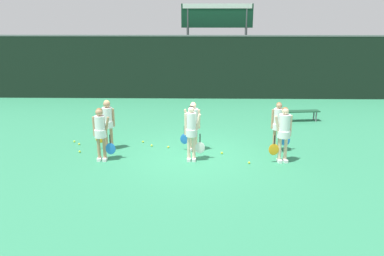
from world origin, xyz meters
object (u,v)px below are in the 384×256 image
object	(u,v)px
player_1	(192,129)
tennis_ball_0	(79,144)
bench_courtside	(300,112)
player_4	(193,123)
tennis_ball_3	(222,153)
scoreboard	(217,24)
tennis_ball_2	(152,145)
tennis_ball_7	(97,140)
tennis_ball_1	(80,152)
tennis_ball_8	(249,163)
player_2	(284,130)
player_5	(278,123)
player_0	(101,130)
tennis_ball_4	(143,142)
player_3	(107,120)
tennis_ball_5	(74,141)
tennis_ball_6	(168,147)

from	to	relation	value
player_1	tennis_ball_0	bearing A→B (deg)	161.40
bench_courtside	player_4	size ratio (longest dim) A/B	1.03
tennis_ball_0	tennis_ball_3	distance (m)	4.97
scoreboard	player_1	world-z (taller)	scoreboard
tennis_ball_2	tennis_ball_7	xyz separation A→B (m)	(-2.06, 0.59, -0.00)
tennis_ball_1	tennis_ball_8	bearing A→B (deg)	-8.99
player_2	player_5	xyz separation A→B (m)	(0.02, 0.93, -0.05)
tennis_ball_7	tennis_ball_0	bearing A→B (deg)	-134.05
player_0	tennis_ball_0	world-z (taller)	player_0
scoreboard	tennis_ball_0	size ratio (longest dim) A/B	72.65
player_4	player_5	bearing A→B (deg)	10.31
player_5	tennis_ball_2	world-z (taller)	player_5
tennis_ball_2	tennis_ball_4	xyz separation A→B (m)	(-0.36, 0.41, -0.00)
tennis_ball_3	tennis_ball_0	bearing A→B (deg)	170.82
scoreboard	player_2	xyz separation A→B (m)	(1.58, -10.90, -2.90)
tennis_ball_0	scoreboard	bearing A→B (deg)	61.61
tennis_ball_0	tennis_ball_2	xyz separation A→B (m)	(2.54, -0.10, 0.00)
player_0	player_3	size ratio (longest dim) A/B	0.99
player_2	player_5	world-z (taller)	player_2
scoreboard	tennis_ball_8	bearing A→B (deg)	-87.08
player_4	tennis_ball_2	size ratio (longest dim) A/B	23.58
player_1	player_4	size ratio (longest dim) A/B	1.05
player_1	tennis_ball_1	bearing A→B (deg)	171.06
player_5	tennis_ball_8	bearing A→B (deg)	-134.08
player_1	player_5	world-z (taller)	player_1
player_0	player_2	distance (m)	5.52
tennis_ball_4	player_1	bearing A→B (deg)	-43.72
player_2	tennis_ball_7	bearing A→B (deg)	152.55
player_3	tennis_ball_7	xyz separation A→B (m)	(-0.67, 0.87, -0.96)
tennis_ball_1	tennis_ball_8	size ratio (longest dim) A/B	0.99
tennis_ball_5	tennis_ball_7	distance (m)	0.76
scoreboard	player_0	size ratio (longest dim) A/B	3.00
tennis_ball_3	tennis_ball_7	size ratio (longest dim) A/B	1.08
tennis_ball_0	tennis_ball_8	world-z (taller)	tennis_ball_0
player_0	player_4	world-z (taller)	player_0
player_0	scoreboard	bearing A→B (deg)	70.38
player_5	tennis_ball_7	size ratio (longest dim) A/B	25.00
tennis_ball_7	player_0	bearing A→B (deg)	-69.75
player_0	player_2	xyz separation A→B (m)	(5.52, -0.02, 0.04)
scoreboard	tennis_ball_0	bearing A→B (deg)	-118.39
bench_courtside	tennis_ball_3	distance (m)	5.41
tennis_ball_8	player_0	bearing A→B (deg)	177.45
tennis_ball_2	tennis_ball_6	distance (m)	0.60
tennis_ball_2	tennis_ball_6	size ratio (longest dim) A/B	1.00
bench_courtside	tennis_ball_8	bearing A→B (deg)	-125.72
player_5	tennis_ball_5	xyz separation A→B (m)	(-6.98, 0.78, -0.93)
player_0	player_1	world-z (taller)	player_1
tennis_ball_4	tennis_ball_1	bearing A→B (deg)	-151.13
bench_courtside	player_5	bearing A→B (deg)	-120.71
player_1	player_5	bearing A→B (deg)	18.13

